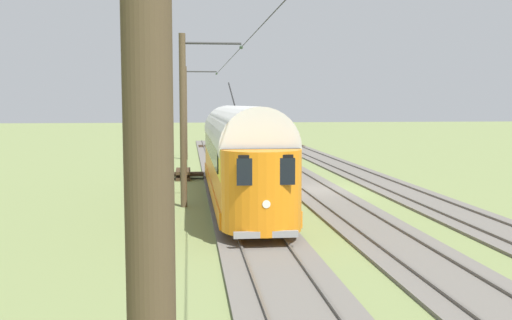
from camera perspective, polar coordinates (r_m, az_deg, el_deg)
ground_plane at (r=29.55m, az=5.95°, el=-3.05°), size 220.00×220.00×0.00m
track_streetcar_siding at (r=31.00m, az=13.33°, el=-2.67°), size 2.80×80.00×0.18m
track_adjacent_siding at (r=29.84m, az=5.82°, el=-2.86°), size 2.80×80.00×0.18m
track_third_siding at (r=29.23m, az=-2.16°, el=-3.01°), size 2.80×80.00×0.18m
vintage_streetcar at (r=26.06m, az=-1.67°, el=0.85°), size 2.65×18.41×5.41m
catenary_pole_foreground at (r=46.17m, az=-6.86°, el=4.77°), size 2.69×0.28×7.32m
catenary_pole_mid_near at (r=24.72m, az=-7.02°, el=4.15°), size 2.69×0.28×7.32m
catenary_pole_mid_far at (r=3.32m, az=-9.23°, el=-4.44°), size 2.69×0.28×7.32m
overhead_wire_run at (r=25.62m, az=-1.70°, el=10.86°), size 2.49×46.89×0.18m
spare_tie_stack at (r=34.45m, az=-7.16°, el=-1.39°), size 2.40×2.40×0.54m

